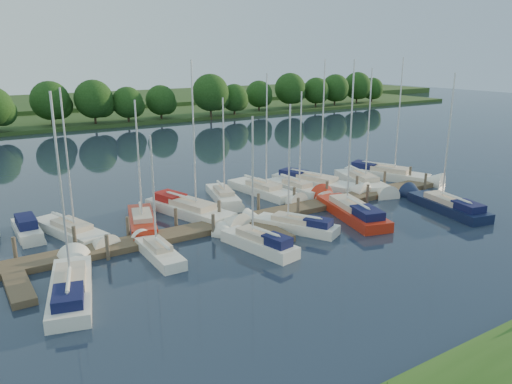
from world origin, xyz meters
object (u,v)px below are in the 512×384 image
sailboat_n_5 (224,197)px  sailboat_s_2 (257,244)px  dock (253,222)px  motorboat (27,230)px

sailboat_n_5 → sailboat_s_2: sailboat_n_5 is taller
dock → motorboat: 15.66m
sailboat_n_5 → sailboat_s_2: 11.16m
motorboat → sailboat_n_5: (15.37, -0.12, -0.06)m
motorboat → sailboat_n_5: bearing=179.9°
sailboat_n_5 → dock: bearing=94.1°
sailboat_s_2 → dock: bearing=49.4°
motorboat → sailboat_s_2: size_ratio=0.58×
dock → sailboat_n_5: size_ratio=4.46×
sailboat_n_5 → motorboat: bearing=14.1°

